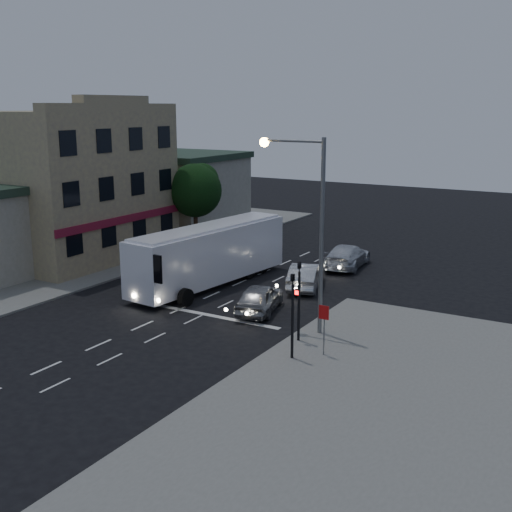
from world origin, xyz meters
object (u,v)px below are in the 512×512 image
Objects in this scene: traffic_signal_main at (299,291)px; car_sedan_b at (347,256)px; traffic_signal_side at (293,305)px; streetlight at (309,213)px; car_suv at (260,298)px; car_sedan_a at (305,276)px; tour_bus at (210,253)px; street_tree at (195,188)px; regulatory_sign at (324,322)px.

car_sedan_b is at bearing 103.88° from traffic_signal_main.
traffic_signal_side is 0.46× the size of streetlight.
car_suv is 6.90m from traffic_signal_side.
traffic_signal_main reaches higher than car_sedan_a.
car_sedan_a is 1.11× the size of traffic_signal_main.
street_tree reaches higher than tour_bus.
streetlight is at bearing 100.20° from traffic_signal_main.
tour_bus is 12.66m from regulatory_sign.
tour_bus is at bearing 146.12° from traffic_signal_main.
car_sedan_a is 10.73m from regulatory_sign.
street_tree is at bearing -43.95° from car_sedan_a.
tour_bus is 10.43m from streetlight.
tour_bus is 5.44× the size of regulatory_sign.
traffic_signal_main is at bearing 126.90° from car_suv.
tour_bus is 9.89m from car_sedan_b.
car_suv is 1.07× the size of traffic_signal_main.
car_suv is 5.10m from traffic_signal_main.
regulatory_sign is at bearing -51.25° from streetlight.
streetlight is (3.41, -6.81, 4.98)m from car_sedan_a.
traffic_signal_main is at bearing -27.98° from tour_bus.
traffic_signal_main is at bearing -42.03° from street_tree.
car_suv is 6.84m from regulatory_sign.
car_sedan_a is 14.06m from street_tree.
tour_bus is 2.63× the size of car_sedan_a.
car_suv is 6.30m from streetlight.
car_sedan_b is at bearing 104.59° from traffic_signal_side.
streetlight is at bearing -39.51° from street_tree.
car_sedan_b reaches higher than car_sedan_a.
tour_bus is 11.11m from street_tree.
regulatory_sign is at bearing 129.22° from car_suv.
traffic_signal_main is (8.86, -5.95, 0.47)m from tour_bus.
traffic_signal_main reaches higher than car_suv.
tour_bus is at bearing 50.60° from car_sedan_b.
traffic_signal_side reaches higher than regulatory_sign.
street_tree reaches higher than traffic_signal_main.
street_tree is (-15.55, 12.82, -1.23)m from streetlight.
traffic_signal_side is (4.20, -16.15, 1.66)m from car_sedan_b.
street_tree reaches higher than car_suv.
car_sedan_b is at bearing -0.34° from street_tree.
car_sedan_a is 0.51× the size of streetlight.
street_tree reaches higher than traffic_signal_side.
car_sedan_b is at bearing 62.81° from tour_bus.
streetlight is (-1.96, 2.44, 4.14)m from regulatory_sign.
car_suv is at bearing 143.51° from regulatory_sign.
car_suv is 1.07× the size of traffic_signal_side.
street_tree is (-16.51, 16.22, 2.08)m from traffic_signal_side.
streetlight reaches higher than car_sedan_a.
street_tree is at bearing -57.25° from car_suv.
street_tree is at bearing 140.49° from streetlight.
traffic_signal_side is at bearing 95.54° from car_sedan_a.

